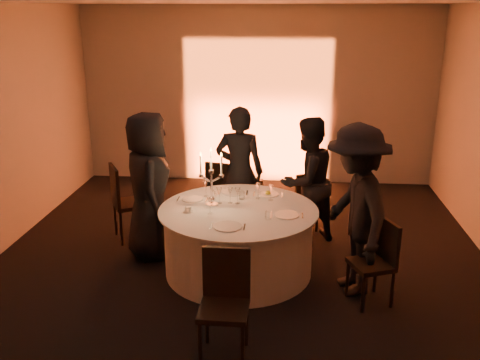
# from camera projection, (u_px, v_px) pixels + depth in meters

# --- Properties ---
(floor) EXTENTS (7.00, 7.00, 0.00)m
(floor) POSITION_uv_depth(u_px,v_px,m) (238.00, 271.00, 6.24)
(floor) COLOR black
(floor) RESTS_ON ground
(ceiling) EXTENTS (7.00, 7.00, 0.00)m
(ceiling) POSITION_uv_depth(u_px,v_px,m) (238.00, 0.00, 5.32)
(ceiling) COLOR silver
(ceiling) RESTS_ON wall_back
(wall_back) EXTENTS (7.00, 0.00, 7.00)m
(wall_back) POSITION_uv_depth(u_px,v_px,m) (257.00, 96.00, 9.10)
(wall_back) COLOR #A8A49C
(wall_back) RESTS_ON floor
(wall_front) EXTENTS (7.00, 0.00, 7.00)m
(wall_front) POSITION_uv_depth(u_px,v_px,m) (168.00, 331.00, 2.46)
(wall_front) COLOR #A8A49C
(wall_front) RESTS_ON floor
(uplighter_fixture) EXTENTS (0.25, 0.12, 0.10)m
(uplighter_fixture) POSITION_uv_depth(u_px,v_px,m) (256.00, 182.00, 9.26)
(uplighter_fixture) COLOR black
(uplighter_fixture) RESTS_ON floor
(banquet_table) EXTENTS (1.80, 1.80, 0.77)m
(banquet_table) POSITION_uv_depth(u_px,v_px,m) (238.00, 241.00, 6.12)
(banquet_table) COLOR black
(banquet_table) RESTS_ON floor
(chair_left) EXTENTS (0.60, 0.60, 1.01)m
(chair_left) POSITION_uv_depth(u_px,v_px,m) (125.00, 198.00, 6.94)
(chair_left) COLOR black
(chair_left) RESTS_ON floor
(chair_back_left) EXTENTS (0.46, 0.46, 0.87)m
(chair_back_left) POSITION_uv_depth(u_px,v_px,m) (221.00, 187.00, 7.66)
(chair_back_left) COLOR black
(chair_back_left) RESTS_ON floor
(chair_back_right) EXTENTS (0.51, 0.51, 0.85)m
(chair_back_right) POSITION_uv_depth(u_px,v_px,m) (304.00, 198.00, 7.22)
(chair_back_right) COLOR black
(chair_back_right) RESTS_ON floor
(chair_right) EXTENTS (0.50, 0.50, 0.88)m
(chair_right) POSITION_uv_depth(u_px,v_px,m) (378.00, 258.00, 5.45)
(chair_right) COLOR black
(chair_right) RESTS_ON floor
(chair_front) EXTENTS (0.43, 0.43, 0.96)m
(chair_front) POSITION_uv_depth(u_px,v_px,m) (225.00, 297.00, 4.62)
(chair_front) COLOR black
(chair_front) RESTS_ON floor
(guest_left) EXTENTS (0.81, 1.01, 1.79)m
(guest_left) POSITION_uv_depth(u_px,v_px,m) (149.00, 186.00, 6.39)
(guest_left) COLOR black
(guest_left) RESTS_ON floor
(guest_back_left) EXTENTS (0.67, 0.47, 1.74)m
(guest_back_left) POSITION_uv_depth(u_px,v_px,m) (239.00, 172.00, 7.03)
(guest_back_left) COLOR black
(guest_back_left) RESTS_ON floor
(guest_back_right) EXTENTS (1.02, 1.00, 1.66)m
(guest_back_right) POSITION_uv_depth(u_px,v_px,m) (307.00, 182.00, 6.77)
(guest_back_right) COLOR black
(guest_back_right) RESTS_ON floor
(guest_right) EXTENTS (0.94, 1.31, 1.83)m
(guest_right) POSITION_uv_depth(u_px,v_px,m) (355.00, 210.00, 5.56)
(guest_right) COLOR black
(guest_right) RESTS_ON floor
(plate_left) EXTENTS (0.36, 0.25, 0.01)m
(plate_left) POSITION_uv_depth(u_px,v_px,m) (193.00, 199.00, 6.29)
(plate_left) COLOR white
(plate_left) RESTS_ON banquet_table
(plate_back_left) EXTENTS (0.36, 0.29, 0.01)m
(plate_back_left) POSITION_uv_depth(u_px,v_px,m) (233.00, 192.00, 6.53)
(plate_back_left) COLOR white
(plate_back_left) RESTS_ON banquet_table
(plate_back_right) EXTENTS (0.35, 0.25, 0.08)m
(plate_back_right) POSITION_uv_depth(u_px,v_px,m) (268.00, 193.00, 6.46)
(plate_back_right) COLOR white
(plate_back_right) RESTS_ON banquet_table
(plate_right) EXTENTS (0.36, 0.27, 0.01)m
(plate_right) POSITION_uv_depth(u_px,v_px,m) (287.00, 215.00, 5.81)
(plate_right) COLOR white
(plate_right) RESTS_ON banquet_table
(plate_front) EXTENTS (0.36, 0.30, 0.01)m
(plate_front) POSITION_uv_depth(u_px,v_px,m) (228.00, 226.00, 5.50)
(plate_front) COLOR white
(plate_front) RESTS_ON banquet_table
(coffee_cup) EXTENTS (0.11, 0.11, 0.07)m
(coffee_cup) POSITION_uv_depth(u_px,v_px,m) (188.00, 209.00, 5.91)
(coffee_cup) COLOR white
(coffee_cup) RESTS_ON banquet_table
(candelabra) EXTENTS (0.29, 0.14, 0.68)m
(candelabra) POSITION_uv_depth(u_px,v_px,m) (211.00, 186.00, 6.05)
(candelabra) COLOR white
(candelabra) RESTS_ON banquet_table
(wine_glass_a) EXTENTS (0.07, 0.07, 0.19)m
(wine_glass_a) POSITION_uv_depth(u_px,v_px,m) (219.00, 192.00, 6.14)
(wine_glass_a) COLOR white
(wine_glass_a) RESTS_ON banquet_table
(wine_glass_b) EXTENTS (0.07, 0.07, 0.19)m
(wine_glass_b) POSITION_uv_depth(u_px,v_px,m) (206.00, 185.00, 6.37)
(wine_glass_b) COLOR white
(wine_glass_b) RESTS_ON banquet_table
(wine_glass_c) EXTENTS (0.07, 0.07, 0.19)m
(wine_glass_c) POSITION_uv_depth(u_px,v_px,m) (271.00, 189.00, 6.24)
(wine_glass_c) COLOR white
(wine_glass_c) RESTS_ON banquet_table
(wine_glass_d) EXTENTS (0.07, 0.07, 0.19)m
(wine_glass_d) POSITION_uv_depth(u_px,v_px,m) (238.00, 192.00, 6.13)
(wine_glass_d) COLOR white
(wine_glass_d) RESTS_ON banquet_table
(wine_glass_e) EXTENTS (0.07, 0.07, 0.19)m
(wine_glass_e) POSITION_uv_depth(u_px,v_px,m) (210.00, 202.00, 5.82)
(wine_glass_e) COLOR white
(wine_glass_e) RESTS_ON banquet_table
(wine_glass_f) EXTENTS (0.07, 0.07, 0.19)m
(wine_glass_f) POSITION_uv_depth(u_px,v_px,m) (258.00, 188.00, 6.30)
(wine_glass_f) COLOR white
(wine_glass_f) RESTS_ON banquet_table
(wine_glass_g) EXTENTS (0.07, 0.07, 0.19)m
(wine_glass_g) POSITION_uv_depth(u_px,v_px,m) (230.00, 192.00, 6.15)
(wine_glass_g) COLOR white
(wine_glass_g) RESTS_ON banquet_table
(wine_glass_h) EXTENTS (0.07, 0.07, 0.19)m
(wine_glass_h) POSITION_uv_depth(u_px,v_px,m) (216.00, 194.00, 6.06)
(wine_glass_h) COLOR white
(wine_glass_h) RESTS_ON banquet_table
(tumbler_a) EXTENTS (0.07, 0.07, 0.09)m
(tumbler_a) POSITION_uv_depth(u_px,v_px,m) (268.00, 215.00, 5.70)
(tumbler_a) COLOR white
(tumbler_a) RESTS_ON banquet_table
(tumbler_b) EXTENTS (0.07, 0.07, 0.09)m
(tumbler_b) POSITION_uv_depth(u_px,v_px,m) (242.00, 195.00, 6.31)
(tumbler_b) COLOR white
(tumbler_b) RESTS_ON banquet_table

